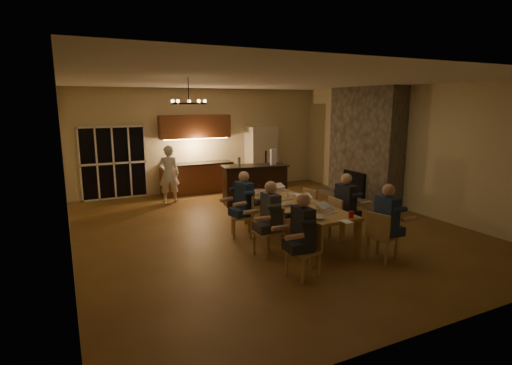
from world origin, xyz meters
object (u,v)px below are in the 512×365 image
object	(u,v)px
redcup_near	(351,214)
can_right	(303,196)
redcup_mid	(268,199)
plate_near	(328,207)
laptop_a	(314,211)
chair_right_mid	(343,218)
person_right_near	(386,222)
bar_bottle	(239,162)
person_right_mid	(345,207)
refrigerator	(261,157)
laptop_c	(285,199)
mug_front	(307,207)
person_left_mid	(271,218)
chair_left_mid	(268,232)
can_cola	(259,188)
person_left_far	(244,204)
can_silver	(318,207)
chair_right_near	(383,236)
chair_left_near	(303,250)
dining_table	(295,221)
plate_far	(293,194)
laptop_d	(306,198)
redcup_far	(270,187)
plate_left	(310,216)
bar_island	(255,184)
chair_right_far	(316,207)
laptop_f	(280,187)
mug_mid	(287,195)
person_left_near	(303,235)
laptop_b	(329,207)
standing_person	(169,174)
chandelier	(189,103)
bar_blender	(273,157)
laptop_e	(259,189)
mug_back	(259,194)

from	to	relation	value
redcup_near	can_right	distance (m)	1.58
redcup_mid	plate_near	xyz separation A→B (m)	(0.83, -0.92, -0.05)
laptop_a	chair_right_mid	bearing A→B (deg)	-115.48
person_right_near	bar_bottle	distance (m)	4.79
person_right_mid	redcup_near	distance (m)	1.00
refrigerator	person_right_mid	size ratio (longest dim) A/B	1.45
laptop_c	mug_front	size ratio (longest dim) A/B	3.20
person_left_mid	laptop_c	world-z (taller)	person_left_mid
chair_left_mid	can_cola	distance (m)	2.15
refrigerator	person_right_mid	xyz separation A→B (m)	(-0.84, -5.47, -0.31)
person_left_far	can_silver	xyz separation A→B (m)	(0.96, -1.28, 0.12)
mug_front	refrigerator	bearing A→B (deg)	72.10
laptop_c	person_left_mid	bearing A→B (deg)	33.11
chair_left_mid	chair_right_near	size ratio (longest dim) A/B	1.00
chair_left_near	redcup_near	world-z (taller)	chair_left_near
dining_table	can_silver	distance (m)	0.78
can_cola	plate_far	xyz separation A→B (m)	(0.51, -0.70, -0.05)
laptop_d	plate_far	xyz separation A→B (m)	(0.16, 0.79, -0.10)
laptop_a	redcup_far	world-z (taller)	laptop_a
chair_right_mid	laptop_d	distance (m)	0.86
person_left_far	plate_left	distance (m)	1.69
bar_island	person_right_near	bearing A→B (deg)	-77.06
chair_right_far	laptop_f	distance (m)	0.94
chair_left_mid	mug_mid	xyz separation A→B (m)	(1.04, 1.09, 0.36)
refrigerator	person_left_near	xyz separation A→B (m)	(-2.57, -6.60, -0.31)
mug_front	plate_far	distance (m)	1.29
laptop_b	laptop_a	bearing A→B (deg)	179.81
can_silver	person_right_mid	bearing A→B (deg)	11.06
chair_right_far	person_left_far	bearing A→B (deg)	77.27
standing_person	bar_bottle	xyz separation A→B (m)	(1.64, -1.16, 0.39)
laptop_c	redcup_mid	world-z (taller)	laptop_c
chair_left_mid	plate_far	xyz separation A→B (m)	(1.30, 1.27, 0.31)
laptop_f	chair_right_far	bearing A→B (deg)	-48.46
laptop_d	chandelier	bearing A→B (deg)	177.18
person_right_mid	plate_near	world-z (taller)	person_right_mid
plate_far	bar_blender	bearing A→B (deg)	72.92
chair_left_near	plate_left	xyz separation A→B (m)	(0.59, 0.70, 0.31)
dining_table	laptop_c	xyz separation A→B (m)	(-0.23, 0.01, 0.49)
chair_left_near	bar_bottle	size ratio (longest dim) A/B	3.71
chair_left_near	laptop_d	world-z (taller)	laptop_d
person_left_mid	laptop_b	bearing A→B (deg)	73.06
person_left_near	mug_front	xyz separation A→B (m)	(0.81, 1.13, 0.11)
laptop_a	laptop_b	xyz separation A→B (m)	(0.43, 0.15, 0.00)
redcup_far	can_right	size ratio (longest dim) A/B	1.00
laptop_e	can_cola	distance (m)	0.37
laptop_a	laptop_d	size ratio (longest dim) A/B	1.00
dining_table	can_right	size ratio (longest dim) A/B	23.79
person_left_mid	laptop_b	distance (m)	1.11
chair_right_far	mug_back	size ratio (longest dim) A/B	8.90
plate_left	bar_bottle	world-z (taller)	bar_bottle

